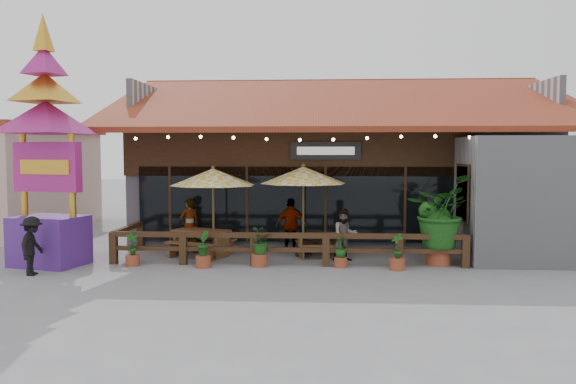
# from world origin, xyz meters

# --- Properties ---
(ground) EXTENTS (100.00, 100.00, 0.00)m
(ground) POSITION_xyz_m (0.00, 0.00, 0.00)
(ground) COLOR gray
(ground) RESTS_ON ground
(restaurant_building) EXTENTS (15.50, 14.73, 6.09)m
(restaurant_building) POSITION_xyz_m (0.26, 6.61, 2.21)
(restaurant_building) COLOR #A1A1A6
(restaurant_building) RESTS_ON ground
(patio_railing) EXTENTS (10.00, 2.60, 0.92)m
(patio_railing) POSITION_xyz_m (-2.25, -0.27, 0.61)
(patio_railing) COLOR #442718
(patio_railing) RESTS_ON ground
(umbrella_left) EXTENTS (3.38, 3.38, 2.76)m
(umbrella_left) POSITION_xyz_m (-3.86, 0.65, 2.40)
(umbrella_left) COLOR brown
(umbrella_left) RESTS_ON ground
(umbrella_right) EXTENTS (3.16, 3.16, 2.81)m
(umbrella_right) POSITION_xyz_m (-1.18, 1.03, 2.45)
(umbrella_right) COLOR brown
(umbrella_right) RESTS_ON ground
(picnic_table_left) EXTENTS (2.09, 1.96, 0.81)m
(picnic_table_left) POSITION_xyz_m (-4.27, 0.80, 0.54)
(picnic_table_left) COLOR brown
(picnic_table_left) RESTS_ON ground
(picnic_table_right) EXTENTS (1.60, 1.43, 0.70)m
(picnic_table_right) POSITION_xyz_m (-0.64, 0.96, 0.47)
(picnic_table_right) COLOR brown
(picnic_table_right) RESTS_ON ground
(thai_sign_tower) EXTENTS (3.33, 3.33, 7.44)m
(thai_sign_tower) POSITION_xyz_m (-8.20, -0.80, 3.93)
(thai_sign_tower) COLOR #502382
(thai_sign_tower) RESTS_ON ground
(tropical_plant) EXTENTS (2.34, 2.41, 2.54)m
(tropical_plant) POSITION_xyz_m (2.66, -0.12, 1.45)
(tropical_plant) COLOR brown
(tropical_plant) RESTS_ON ground
(diner_a) EXTENTS (0.75, 0.70, 1.72)m
(diner_a) POSITION_xyz_m (-4.75, 1.35, 0.86)
(diner_a) COLOR #3A2312
(diner_a) RESTS_ON ground
(diner_b) EXTENTS (0.84, 0.72, 1.52)m
(diner_b) POSITION_xyz_m (0.05, 0.30, 0.76)
(diner_b) COLOR #3A2312
(diner_b) RESTS_ON ground
(diner_c) EXTENTS (1.02, 0.48, 1.69)m
(diner_c) POSITION_xyz_m (-1.58, 1.68, 0.85)
(diner_c) COLOR #3A2312
(diner_c) RESTS_ON ground
(pedestrian) EXTENTS (0.63, 1.02, 1.51)m
(pedestrian) POSITION_xyz_m (-8.04, -2.07, 0.76)
(pedestrian) COLOR black
(pedestrian) RESTS_ON ground
(planter_a) EXTENTS (0.40, 0.38, 0.94)m
(planter_a) POSITION_xyz_m (-5.86, -0.77, 0.40)
(planter_a) COLOR brown
(planter_a) RESTS_ON ground
(planter_b) EXTENTS (0.41, 0.42, 1.01)m
(planter_b) POSITION_xyz_m (-3.86, -0.88, 0.46)
(planter_b) COLOR brown
(planter_b) RESTS_ON ground
(planter_c) EXTENTS (0.76, 0.70, 1.07)m
(planter_c) POSITION_xyz_m (-2.34, -0.65, 0.60)
(planter_c) COLOR brown
(planter_c) RESTS_ON ground
(planter_d) EXTENTS (0.45, 0.45, 0.86)m
(planter_d) POSITION_xyz_m (-0.10, -0.64, 0.41)
(planter_d) COLOR brown
(planter_d) RESTS_ON ground
(planter_e) EXTENTS (0.40, 0.42, 0.99)m
(planter_e) POSITION_xyz_m (1.40, -0.91, 0.42)
(planter_e) COLOR brown
(planter_e) RESTS_ON ground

